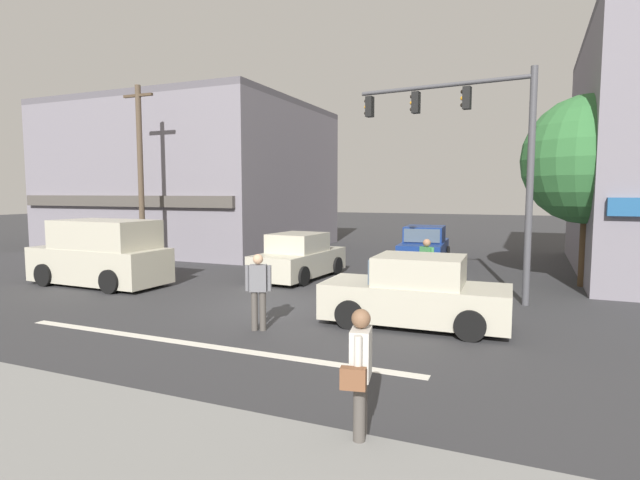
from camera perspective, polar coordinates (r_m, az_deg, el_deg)
ground_plane at (r=13.16m, az=-4.42°, el=-7.68°), size 120.00×120.00×0.00m
lane_marking_stripe at (r=10.29m, az=-13.62°, el=-11.55°), size 9.00×0.24×0.01m
building_left_block at (r=28.55m, az=-14.05°, el=6.90°), size 12.65×11.02×7.59m
street_tree at (r=17.86m, az=28.39°, el=8.04°), size 4.04×4.04×6.02m
utility_pole_near_left at (r=21.21m, az=-19.82°, el=7.15°), size 1.40×0.22×7.17m
utility_pole_far_right at (r=19.55m, az=30.16°, el=9.54°), size 1.40×0.22×8.95m
traffic_light_mast at (r=14.42m, az=17.79°, el=10.43°), size 4.87×0.72×6.20m
sedan_crossing_rightbound at (r=11.47m, az=10.88°, el=-6.08°), size 4.15×1.98×1.58m
van_waiting_far at (r=17.54m, az=-23.72°, el=-1.50°), size 4.65×2.13×2.11m
sedan_parked_curbside at (r=17.42m, az=-2.40°, el=-2.06°), size 2.10×4.21×1.58m
sedan_crossing_center at (r=21.36m, az=11.82°, el=-0.78°), size 2.12×4.22×1.58m
pedestrian_foreground_with_bag at (r=5.89m, az=4.61°, el=-14.74°), size 0.31×0.69×1.67m
pedestrian_mid_crossing at (r=10.87m, az=-7.06°, el=-5.38°), size 0.54×0.34×1.67m
pedestrian_far_side at (r=14.58m, az=12.07°, el=-2.70°), size 0.47×0.39×1.67m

